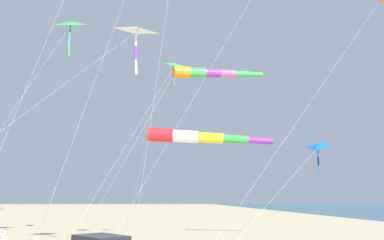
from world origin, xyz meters
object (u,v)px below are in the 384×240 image
kite_delta_teal_far_right (318,147)px  kite_windsock_checkered_midright (193,137)px  kite_delta_striped_overhead (137,31)px  kite_delta_purple_drifting (175,65)px  kite_windsock_orange_high_right (207,73)px  kite_delta_blue_topmost (70,25)px

kite_delta_teal_far_right → kite_windsock_checkered_midright: size_ratio=1.12×
kite_delta_teal_far_right → kite_delta_striped_overhead: (-11.55, 0.28, 7.73)m
kite_delta_teal_far_right → kite_delta_striped_overhead: size_ratio=0.57×
kite_delta_purple_drifting → kite_windsock_checkered_midright: size_ratio=1.86×
kite_windsock_checkered_midright → kite_delta_striped_overhead: bearing=111.1°
kite_delta_teal_far_right → kite_windsock_orange_high_right: bearing=-145.3°
kite_delta_striped_overhead → kite_delta_blue_topmost: bearing=138.1°
kite_windsock_orange_high_right → kite_delta_teal_far_right: bearing=34.7°
kite_delta_striped_overhead → kite_delta_teal_far_right: bearing=-1.4°
kite_delta_purple_drifting → kite_delta_striped_overhead: size_ratio=0.95×
kite_windsock_orange_high_right → kite_delta_blue_topmost: bearing=133.4°
kite_delta_purple_drifting → kite_windsock_checkered_midright: (0.74, -13.91, -8.31)m
kite_delta_blue_topmost → kite_windsock_checkered_midright: kite_delta_blue_topmost is taller
kite_delta_purple_drifting → kite_delta_striped_overhead: kite_delta_striped_overhead is taller
kite_windsock_orange_high_right → kite_delta_purple_drifting: size_ratio=0.69×
kite_windsock_orange_high_right → kite_delta_blue_topmost: kite_delta_blue_topmost is taller
kite_delta_teal_far_right → kite_windsock_checkered_midright: 11.69m
kite_delta_teal_far_right → kite_windsock_orange_high_right: kite_windsock_orange_high_right is taller
kite_delta_striped_overhead → kite_delta_blue_topmost: kite_delta_blue_topmost is taller
kite_windsock_orange_high_right → kite_delta_purple_drifting: kite_delta_purple_drifting is taller
kite_windsock_orange_high_right → kite_delta_blue_topmost: size_ratio=0.55×
kite_windsock_orange_high_right → kite_windsock_checkered_midright: kite_windsock_orange_high_right is taller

